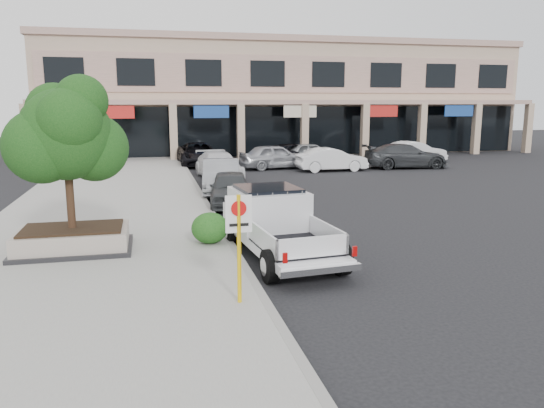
# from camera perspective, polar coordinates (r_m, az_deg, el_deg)

# --- Properties ---
(ground) EXTENTS (120.00, 120.00, 0.00)m
(ground) POSITION_cam_1_polar(r_m,az_deg,el_deg) (13.88, 3.63, -7.15)
(ground) COLOR black
(ground) RESTS_ON ground
(sidewalk) EXTENTS (8.00, 52.00, 0.15)m
(sidewalk) POSITION_cam_1_polar(r_m,az_deg,el_deg) (19.17, -17.77, -2.35)
(sidewalk) COLOR gray
(sidewalk) RESTS_ON ground
(curb) EXTENTS (0.20, 52.00, 0.15)m
(curb) POSITION_cam_1_polar(r_m,az_deg,el_deg) (19.24, -5.97, -1.83)
(curb) COLOR gray
(curb) RESTS_ON ground
(strip_mall) EXTENTS (40.55, 12.43, 9.50)m
(strip_mall) POSITION_cam_1_polar(r_m,az_deg,el_deg) (48.05, 1.16, 11.44)
(strip_mall) COLOR tan
(strip_mall) RESTS_ON ground
(planter) EXTENTS (3.20, 2.20, 0.68)m
(planter) POSITION_cam_1_polar(r_m,az_deg,el_deg) (16.04, -20.60, -3.59)
(planter) COLOR black
(planter) RESTS_ON sidewalk
(planter_tree) EXTENTS (2.90, 2.55, 4.00)m
(planter_tree) POSITION_cam_1_polar(r_m,az_deg,el_deg) (15.74, -20.76, 6.99)
(planter_tree) COLOR #322213
(planter_tree) RESTS_ON planter
(no_parking_sign) EXTENTS (0.55, 0.09, 2.30)m
(no_parking_sign) POSITION_cam_1_polar(r_m,az_deg,el_deg) (10.93, -3.58, -3.22)
(no_parking_sign) COLOR yellow
(no_parking_sign) RESTS_ON sidewalk
(hedge) EXTENTS (1.10, 0.99, 0.93)m
(hedge) POSITION_cam_1_polar(r_m,az_deg,el_deg) (15.87, -6.70, -2.58)
(hedge) COLOR #164914
(hedge) RESTS_ON sidewalk
(pickup_truck) EXTENTS (2.73, 6.07, 1.86)m
(pickup_truck) POSITION_cam_1_polar(r_m,az_deg,el_deg) (14.79, 0.88, -2.27)
(pickup_truck) COLOR white
(pickup_truck) RESTS_ON ground
(curb_car_a) EXTENTS (2.26, 4.45, 1.45)m
(curb_car_a) POSITION_cam_1_polar(r_m,az_deg,el_deg) (22.36, -4.48, 1.68)
(curb_car_a) COLOR #323537
(curb_car_a) RESTS_ON ground
(curb_car_b) EXTENTS (2.28, 5.04, 1.60)m
(curb_car_b) POSITION_cam_1_polar(r_m,az_deg,el_deg) (25.51, -5.50, 2.98)
(curb_car_b) COLOR gray
(curb_car_b) RESTS_ON ground
(curb_car_c) EXTENTS (2.51, 5.29, 1.49)m
(curb_car_c) POSITION_cam_1_polar(r_m,az_deg,el_deg) (30.45, -5.74, 4.15)
(curb_car_c) COLOR silver
(curb_car_c) RESTS_ON ground
(curb_car_d) EXTENTS (2.67, 5.63, 1.55)m
(curb_car_d) POSITION_cam_1_polar(r_m,az_deg,el_deg) (37.15, -7.97, 5.36)
(curb_car_d) COLOR black
(curb_car_d) RESTS_ON ground
(lot_car_a) EXTENTS (4.96, 2.56, 1.61)m
(lot_car_a) POSITION_cam_1_polar(r_m,az_deg,el_deg) (34.72, 0.37, 5.13)
(lot_car_a) COLOR #A6A8AE
(lot_car_a) RESTS_ON ground
(lot_car_b) EXTENTS (4.46, 1.59, 1.47)m
(lot_car_b) POSITION_cam_1_polar(r_m,az_deg,el_deg) (33.82, 6.43, 4.79)
(lot_car_b) COLOR silver
(lot_car_b) RESTS_ON ground
(lot_car_c) EXTENTS (5.66, 2.71, 1.59)m
(lot_car_c) POSITION_cam_1_polar(r_m,az_deg,el_deg) (36.24, 14.17, 5.03)
(lot_car_c) COLOR #2E3134
(lot_car_c) RESTS_ON ground
(lot_car_d) EXTENTS (5.34, 3.26, 1.38)m
(lot_car_d) POSITION_cam_1_polar(r_m,az_deg,el_deg) (38.16, 2.33, 5.47)
(lot_car_d) COLOR black
(lot_car_d) RESTS_ON ground
(lot_car_e) EXTENTS (4.37, 1.91, 1.47)m
(lot_car_e) POSITION_cam_1_polar(r_m,az_deg,el_deg) (38.24, 4.23, 5.53)
(lot_car_e) COLOR gray
(lot_car_e) RESTS_ON ground
(lot_car_f) EXTENTS (4.70, 1.79, 1.53)m
(lot_car_f) POSITION_cam_1_polar(r_m,az_deg,el_deg) (39.75, 15.01, 5.43)
(lot_car_f) COLOR silver
(lot_car_f) RESTS_ON ground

